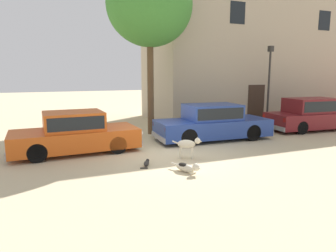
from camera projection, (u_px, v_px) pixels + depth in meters
ground_plane at (169, 153)px, 10.35m from camera, size 80.00×80.00×0.00m
parked_sedan_nearest at (75, 132)px, 10.32m from camera, size 4.41×1.98×1.42m
parked_sedan_second at (213, 122)px, 12.34m from camera, size 4.92×2.02×1.46m
parked_sedan_third at (313, 114)px, 14.49m from camera, size 4.94×2.09×1.54m
apartment_block at (259, 49)px, 19.24m from camera, size 14.30×5.21×8.55m
stray_dog_spotted at (188, 144)px, 9.58m from camera, size 0.88×0.53×0.71m
stray_dog_tan at (187, 167)px, 8.24m from camera, size 0.50×1.01×0.36m
stray_cat at (146, 163)px, 8.88m from camera, size 0.42×0.56×0.15m
street_lamp at (269, 76)px, 15.20m from camera, size 0.22×0.22×4.07m
acacia_tree_left at (150, 5)px, 12.70m from camera, size 3.71×3.34×7.35m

